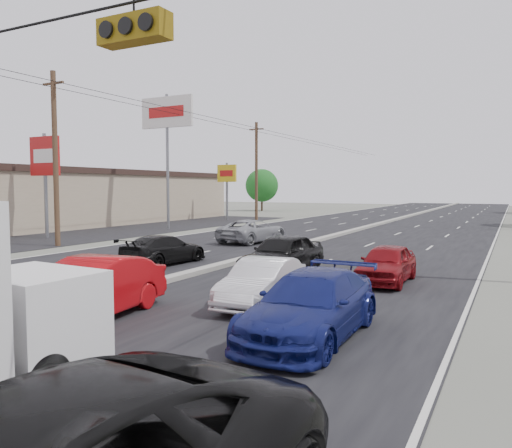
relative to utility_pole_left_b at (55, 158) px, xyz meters
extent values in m
cube|color=black|center=(12.50, 15.00, -5.11)|extent=(20.00, 160.00, 0.02)
cube|color=gray|center=(12.50, 15.00, -5.01)|extent=(0.50, 160.00, 0.20)
cube|color=tan|center=(-13.50, 10.00, -2.81)|extent=(12.00, 42.00, 4.60)
cube|color=black|center=(-4.50, 10.00, -5.11)|extent=(10.00, 42.00, 0.02)
cylinder|color=#422D1E|center=(0.00, 0.00, -0.11)|extent=(0.30, 0.30, 10.00)
cube|color=#422D1E|center=(0.00, 0.00, 4.19)|extent=(1.60, 0.12, 0.12)
cylinder|color=#422D1E|center=(0.00, 25.00, -0.11)|extent=(0.30, 0.30, 10.00)
cube|color=#422D1E|center=(0.00, 25.00, 4.19)|extent=(1.60, 0.12, 0.12)
cube|color=#72590C|center=(19.00, -15.00, 0.34)|extent=(1.05, 0.30, 0.35)
cylinder|color=slate|center=(-4.50, 3.00, -1.61)|extent=(0.24, 0.24, 7.00)
cube|color=#B21414|center=(-4.50, 3.00, 0.39)|extent=(2.60, 0.25, 2.60)
cylinder|color=slate|center=(-2.00, 13.00, 0.39)|extent=(0.24, 0.24, 11.00)
cube|color=silver|center=(-2.00, 13.00, 4.44)|extent=(5.00, 0.25, 2.50)
cylinder|color=slate|center=(-3.50, 25.00, -2.11)|extent=(0.24, 0.24, 6.00)
cube|color=gold|center=(-3.50, 25.00, -0.21)|extent=(2.20, 0.25, 1.80)
cylinder|color=#382619|center=(-9.50, 45.00, -4.03)|extent=(0.28, 0.28, 2.16)
sphere|color=#165219|center=(-9.50, 45.00, -1.39)|extent=(4.80, 4.80, 4.80)
cube|color=silver|center=(16.11, -14.70, -3.98)|extent=(2.24, 1.82, 1.62)
cylinder|color=black|center=(17.05, -14.97, -4.70)|extent=(0.31, 0.82, 0.81)
imported|color=#B00A10|center=(13.90, -10.97, -4.32)|extent=(2.20, 4.92, 1.57)
imported|color=black|center=(15.50, -2.65, -4.32)|extent=(2.18, 4.75, 1.58)
imported|color=silver|center=(17.12, -7.56, -4.45)|extent=(1.74, 4.12, 1.32)
imported|color=navy|center=(19.50, -9.84, -4.37)|extent=(2.06, 5.07, 1.47)
imported|color=maroon|center=(19.50, -2.45, -4.43)|extent=(1.61, 3.99, 1.36)
imported|color=black|center=(9.76, -2.65, -4.46)|extent=(2.09, 4.55, 1.29)
imported|color=gray|center=(9.11, 6.97, -4.40)|extent=(2.95, 5.34, 1.41)
camera|label=1|loc=(23.50, -20.19, -1.72)|focal=35.00mm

